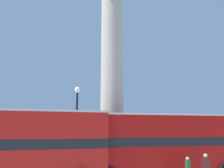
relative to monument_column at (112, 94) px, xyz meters
name	(u,v)px	position (x,y,z in m)	size (l,w,h in m)	color
ground_plane	(112,165)	(0.00, 0.00, -6.48)	(200.00, 200.00, 0.00)	gray
monument_column	(112,94)	(0.00, 0.00, 0.00)	(6.13, 6.13, 19.06)	#ADA593
bus_a	(161,141)	(2.23, -5.49, -4.16)	(11.26, 3.15, 4.19)	#A80F0C
bus_b	(14,143)	(-7.18, -6.02, -4.12)	(10.72, 3.08, 4.27)	red
street_lamp	(76,121)	(-3.47, -3.18, -2.71)	(0.46, 0.46, 6.38)	black
pedestrian_by_plinth	(207,168)	(3.51, -8.54, -5.45)	(0.51, 0.35, 1.80)	#28282D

